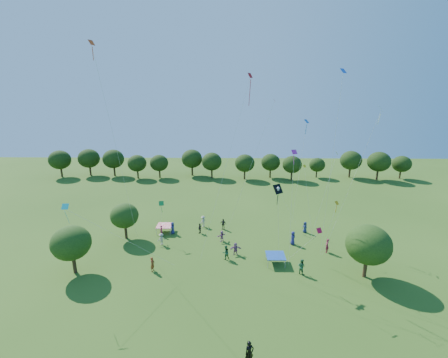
{
  "coord_description": "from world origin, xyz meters",
  "views": [
    {
      "loc": [
        0.54,
        -16.02,
        19.26
      ],
      "look_at": [
        0.0,
        14.0,
        11.0
      ],
      "focal_mm": 24.0,
      "sensor_mm": 36.0,
      "label": 1
    }
  ],
  "objects_px": {
    "near_tree_west": "(71,243)",
    "pirate_kite": "(278,190)",
    "tent_red_stripe": "(164,226)",
    "red_high_kite": "(241,113)",
    "near_tree_east": "(368,245)",
    "man_in_black": "(249,353)",
    "tent_blue": "(276,256)",
    "near_tree_north": "(124,216)"
  },
  "relations": [
    {
      "from": "near_tree_east",
      "to": "tent_red_stripe",
      "type": "xyz_separation_m",
      "value": [
        -24.49,
        10.88,
        -2.88
      ]
    },
    {
      "from": "red_high_kite",
      "to": "man_in_black",
      "type": "bearing_deg",
      "value": -89.1
    },
    {
      "from": "pirate_kite",
      "to": "red_high_kite",
      "type": "xyz_separation_m",
      "value": [
        -4.06,
        3.61,
        8.03
      ]
    },
    {
      "from": "near_tree_north",
      "to": "man_in_black",
      "type": "xyz_separation_m",
      "value": [
        16.03,
        -20.26,
        -2.46
      ]
    },
    {
      "from": "tent_red_stripe",
      "to": "red_high_kite",
      "type": "xyz_separation_m",
      "value": [
        10.76,
        -5.34,
        16.4
      ]
    },
    {
      "from": "man_in_black",
      "to": "red_high_kite",
      "type": "xyz_separation_m",
      "value": [
        -0.27,
        16.97,
        16.48
      ]
    },
    {
      "from": "tent_blue",
      "to": "man_in_black",
      "type": "height_order",
      "value": "man_in_black"
    },
    {
      "from": "near_tree_east",
      "to": "man_in_black",
      "type": "bearing_deg",
      "value": -139.66
    },
    {
      "from": "near_tree_west",
      "to": "tent_blue",
      "type": "bearing_deg",
      "value": 5.84
    },
    {
      "from": "tent_red_stripe",
      "to": "red_high_kite",
      "type": "distance_m",
      "value": 20.33
    },
    {
      "from": "near_tree_west",
      "to": "tent_blue",
      "type": "relative_size",
      "value": 2.55
    },
    {
      "from": "tent_red_stripe",
      "to": "pirate_kite",
      "type": "distance_m",
      "value": 19.23
    },
    {
      "from": "near_tree_north",
      "to": "near_tree_east",
      "type": "height_order",
      "value": "near_tree_east"
    },
    {
      "from": "near_tree_east",
      "to": "man_in_black",
      "type": "height_order",
      "value": "near_tree_east"
    },
    {
      "from": "near_tree_west",
      "to": "pirate_kite",
      "type": "distance_m",
      "value": 23.55
    },
    {
      "from": "near_tree_east",
      "to": "man_in_black",
      "type": "distance_m",
      "value": 17.92
    },
    {
      "from": "near_tree_east",
      "to": "pirate_kite",
      "type": "distance_m",
      "value": 11.28
    },
    {
      "from": "near_tree_east",
      "to": "pirate_kite",
      "type": "relative_size",
      "value": 0.7
    },
    {
      "from": "near_tree_west",
      "to": "near_tree_east",
      "type": "distance_m",
      "value": 32.45
    },
    {
      "from": "near_tree_west",
      "to": "man_in_black",
      "type": "bearing_deg",
      "value": -31.54
    },
    {
      "from": "tent_blue",
      "to": "near_tree_west",
      "type": "bearing_deg",
      "value": -174.16
    },
    {
      "from": "near_tree_north",
      "to": "tent_red_stripe",
      "type": "distance_m",
      "value": 5.91
    },
    {
      "from": "near_tree_west",
      "to": "near_tree_east",
      "type": "height_order",
      "value": "near_tree_east"
    },
    {
      "from": "near_tree_east",
      "to": "tent_blue",
      "type": "relative_size",
      "value": 2.75
    },
    {
      "from": "near_tree_west",
      "to": "pirate_kite",
      "type": "relative_size",
      "value": 0.65
    },
    {
      "from": "near_tree_north",
      "to": "near_tree_east",
      "type": "xyz_separation_m",
      "value": [
        29.49,
        -8.82,
        0.5
      ]
    },
    {
      "from": "near_tree_east",
      "to": "tent_red_stripe",
      "type": "relative_size",
      "value": 2.75
    },
    {
      "from": "near_tree_west",
      "to": "near_tree_north",
      "type": "xyz_separation_m",
      "value": [
        2.95,
        8.61,
        -0.28
      ]
    },
    {
      "from": "near_tree_north",
      "to": "tent_blue",
      "type": "xyz_separation_m",
      "value": [
        20.02,
        -6.26,
        -2.37
      ]
    },
    {
      "from": "near_tree_west",
      "to": "tent_red_stripe",
      "type": "distance_m",
      "value": 13.57
    },
    {
      "from": "pirate_kite",
      "to": "near_tree_north",
      "type": "bearing_deg",
      "value": 160.82
    },
    {
      "from": "near_tree_west",
      "to": "tent_blue",
      "type": "distance_m",
      "value": 23.25
    },
    {
      "from": "near_tree_east",
      "to": "red_high_kite",
      "type": "height_order",
      "value": "red_high_kite"
    },
    {
      "from": "man_in_black",
      "to": "pirate_kite",
      "type": "distance_m",
      "value": 16.26
    },
    {
      "from": "near_tree_east",
      "to": "tent_red_stripe",
      "type": "distance_m",
      "value": 26.95
    },
    {
      "from": "pirate_kite",
      "to": "red_high_kite",
      "type": "height_order",
      "value": "red_high_kite"
    },
    {
      "from": "near_tree_east",
      "to": "red_high_kite",
      "type": "relative_size",
      "value": 0.29
    },
    {
      "from": "near_tree_north",
      "to": "man_in_black",
      "type": "relative_size",
      "value": 2.69
    },
    {
      "from": "pirate_kite",
      "to": "red_high_kite",
      "type": "bearing_deg",
      "value": 138.4
    },
    {
      "from": "red_high_kite",
      "to": "near_tree_north",
      "type": "bearing_deg",
      "value": 168.22
    },
    {
      "from": "tent_blue",
      "to": "tent_red_stripe",
      "type": "bearing_deg",
      "value": 151.03
    },
    {
      "from": "near_tree_west",
      "to": "red_high_kite",
      "type": "xyz_separation_m",
      "value": [
        18.72,
        5.32,
        13.74
      ]
    }
  ]
}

